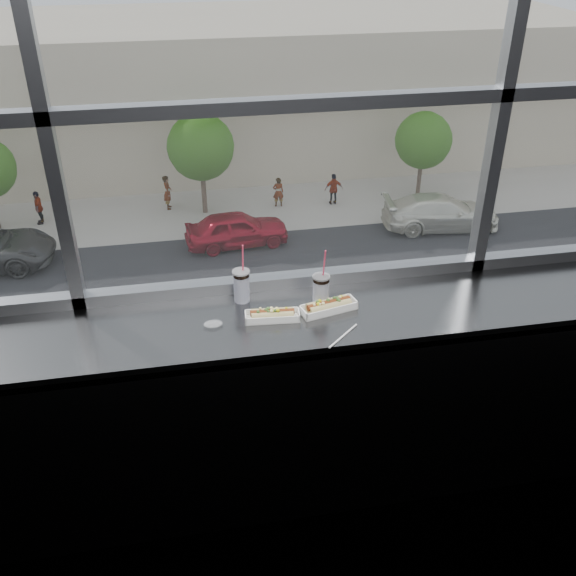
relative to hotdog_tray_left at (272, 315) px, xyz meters
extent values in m
plane|color=black|center=(0.12, 0.29, -0.57)|extent=(6.00, 0.00, 6.00)
plane|color=silver|center=(0.12, 0.31, 1.18)|extent=(6.00, 0.00, 6.00)
cube|color=#5F5F5F|center=(0.12, 0.02, -0.05)|extent=(6.00, 0.55, 0.06)
cube|color=#5F5F5F|center=(0.12, -0.24, -0.57)|extent=(6.00, 0.04, 1.04)
cube|color=white|center=(0.00, 0.00, -0.02)|extent=(0.26, 0.10, 0.01)
cube|color=white|center=(0.00, 0.00, -0.01)|extent=(0.26, 0.10, 0.03)
cylinder|color=tan|center=(0.00, 0.00, 0.00)|extent=(0.19, 0.06, 0.04)
cylinder|color=#662C10|center=(0.00, 0.00, 0.01)|extent=(0.20, 0.05, 0.03)
cube|color=white|center=(0.27, 0.02, -0.02)|extent=(0.28, 0.15, 0.01)
cube|color=white|center=(0.27, 0.02, 0.00)|extent=(0.28, 0.15, 0.04)
cylinder|color=tan|center=(0.27, 0.02, 0.00)|extent=(0.21, 0.09, 0.05)
cylinder|color=#662C10|center=(0.27, 0.02, 0.02)|extent=(0.22, 0.08, 0.03)
cylinder|color=white|center=(-0.12, 0.19, 0.05)|extent=(0.08, 0.08, 0.15)
cylinder|color=black|center=(-0.12, 0.19, 0.12)|extent=(0.08, 0.08, 0.02)
cylinder|color=silver|center=(-0.12, 0.19, 0.13)|extent=(0.08, 0.08, 0.01)
cylinder|color=#FA385B|center=(-0.11, 0.18, 0.20)|extent=(0.01, 0.04, 0.16)
cylinder|color=white|center=(0.24, 0.08, 0.05)|extent=(0.08, 0.08, 0.15)
cylinder|color=black|center=(0.24, 0.08, 0.12)|extent=(0.08, 0.08, 0.02)
cylinder|color=silver|center=(0.24, 0.08, 0.13)|extent=(0.08, 0.08, 0.01)
cylinder|color=#FA385B|center=(0.26, 0.07, 0.20)|extent=(0.01, 0.04, 0.16)
cylinder|color=white|center=(0.28, -0.19, -0.02)|extent=(0.17, 0.16, 0.01)
ellipsoid|color=silver|center=(-0.27, 0.00, -0.01)|extent=(0.09, 0.07, 0.02)
plane|color=#9D968C|center=(0.12, 43.79, -12.12)|extent=(120.00, 120.00, 0.00)
cube|color=#9D968C|center=(0.12, 7.29, -12.10)|extent=(50.00, 14.00, 0.04)
cube|color=black|center=(0.12, 20.29, -12.09)|extent=(80.00, 10.00, 0.06)
cube|color=#9D968C|center=(0.12, 28.29, -12.10)|extent=(80.00, 6.00, 0.04)
cube|color=#BDAF94|center=(0.12, 38.29, -8.12)|extent=(50.00, 14.00, 8.00)
imported|color=#AA081A|center=(2.23, 24.29, -10.99)|extent=(3.28, 6.67, 2.15)
imported|color=black|center=(-5.23, 16.29, -11.12)|extent=(3.01, 5.90, 1.89)
imported|color=silver|center=(12.20, 24.29, -10.97)|extent=(3.34, 6.80, 2.19)
imported|color=maroon|center=(-0.46, 16.29, -10.92)|extent=(3.48, 7.11, 2.29)
imported|color=white|center=(5.89, 16.29, -11.01)|extent=(2.64, 6.32, 2.10)
imported|color=#66605B|center=(4.89, 28.37, -11.13)|extent=(0.84, 0.63, 1.90)
imported|color=#66605B|center=(7.80, 28.12, -11.09)|extent=(0.89, 0.67, 2.00)
imported|color=#66605B|center=(-0.79, 29.15, -11.01)|extent=(0.72, 0.96, 2.15)
imported|color=#66605B|center=(-7.09, 28.48, -11.07)|extent=(0.68, 0.90, 2.03)
cylinder|color=#47382B|center=(1.04, 28.29, -10.88)|extent=(0.25, 0.25, 2.48)
sphere|color=#316817|center=(1.04, 28.29, -8.61)|extent=(3.31, 3.31, 3.31)
cylinder|color=#47382B|center=(12.57, 28.29, -11.01)|extent=(0.22, 0.22, 2.23)
sphere|color=#316817|center=(12.57, 28.29, -8.97)|extent=(2.97, 2.97, 2.97)
camera|label=1|loc=(-0.38, -2.42, 1.61)|focal=40.00mm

